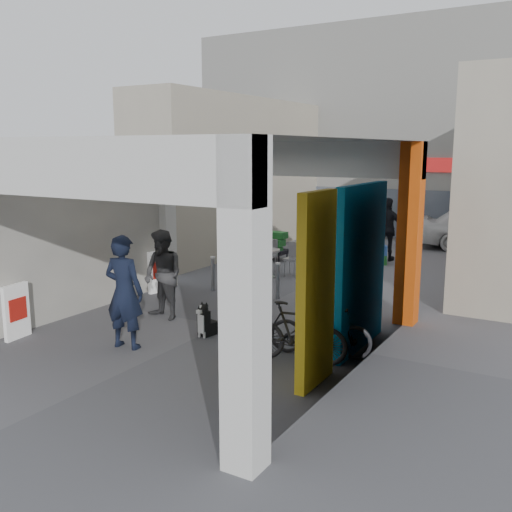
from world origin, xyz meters
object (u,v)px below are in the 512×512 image
Objects in this scene: man_back_turned at (163,275)px; man_elderly at (347,287)px; produce_stand at (268,248)px; bicycle_front at (320,330)px; border_collie at (206,322)px; bicycle_rear at (296,332)px; cafe_set at (268,263)px; man_with_dog at (124,292)px; white_van at (488,228)px; man_crates at (388,229)px.

man_back_turned is 3.61m from man_elderly.
produce_stand is 8.40m from bicycle_front.
border_collie is 2.23m from bicycle_front.
bicycle_rear is (2.01, -0.35, 0.24)m from border_collie.
cafe_set is 0.90× the size of man_elderly.
man_with_dog is 0.44× the size of white_van.
man_with_dog reaches higher than bicycle_front.
cafe_set is 0.89× the size of bicycle_rear.
man_crates is at bearing -2.95° from bicycle_rear.
cafe_set is 4.99m from man_elderly.
bicycle_front is at bearing -53.39° from produce_stand.
man_elderly reaches higher than bicycle_front.
cafe_set is 0.82× the size of man_back_turned.
produce_stand is 0.79× the size of man_elderly.
border_collie is 0.36× the size of man_back_turned.
man_with_dog is 13.86m from white_van.
border_collie is at bearing 68.45° from bicycle_rear.
bicycle_rear is (4.64, -7.33, 0.16)m from produce_stand.
man_crates reaches higher than white_van.
border_collie is at bearing -73.14° from cafe_set.
bicycle_front is (1.60, -8.50, -0.51)m from man_crates.
produce_stand is at bearing 111.94° from man_back_turned.
man_with_dog reaches higher than border_collie.
man_crates is 8.66m from bicycle_front.
man_back_turned is 3.60m from bicycle_front.
man_back_turned is 12.45m from white_van.
bicycle_front is (2.22, 0.13, 0.19)m from border_collie.
border_collie is 1.56m from man_back_turned.
produce_stand is 7.11m from man_elderly.
cafe_set is 0.87× the size of bicycle_front.
man_with_dog is 9.92m from man_crates.
man_crates is at bearing 133.87° from white_van.
border_collie is 0.33× the size of man_with_dog.
man_elderly is 10.53m from white_van.
bicycle_rear is (-0.21, -0.47, 0.05)m from bicycle_front.
produce_stand is (-1.09, 1.91, 0.02)m from cafe_set.
bicycle_rear reaches higher than bicycle_front.
bicycle_rear is at bearing -82.31° from man_elderly.
produce_stand is 0.66× the size of man_with_dog.
man_elderly is at bearing 49.98° from border_collie.
man_with_dog is 1.73m from man_back_turned.
white_van is (2.95, 12.15, 0.49)m from border_collie.
bicycle_front is at bearing 163.92° from white_van.
man_back_turned reaches higher than border_collie.
border_collie is 0.38× the size of bicycle_front.
white_van is (2.34, 3.52, -0.21)m from man_crates.
man_with_dog reaches higher than bicycle_rear.
bicycle_rear reaches higher than border_collie.
man_crates is (0.61, 8.62, 0.70)m from border_collie.
border_collie is (1.54, -5.07, -0.06)m from cafe_set.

